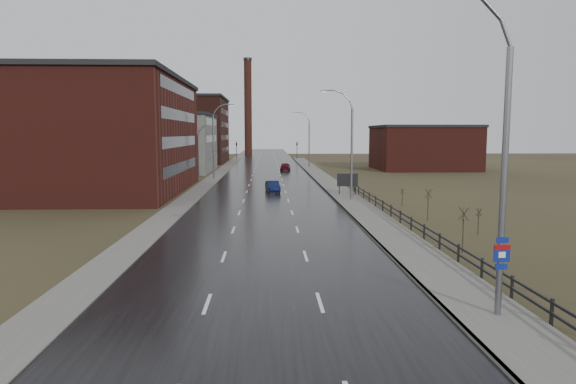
{
  "coord_description": "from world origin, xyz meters",
  "views": [
    {
      "loc": [
        0.18,
        -16.29,
        6.94
      ],
      "look_at": [
        1.55,
        18.13,
        3.0
      ],
      "focal_mm": 32.0,
      "sensor_mm": 36.0,
      "label": 1
    }
  ],
  "objects": [
    {
      "name": "car_far",
      "position": [
        3.49,
        78.83,
        0.76
      ],
      "size": [
        2.2,
        4.61,
        1.52
      ],
      "primitive_type": "imported",
      "rotation": [
        0.0,
        0.0,
        3.05
      ],
      "color": "#510D17",
      "rests_on": "ground"
    },
    {
      "name": "car_near",
      "position": [
        0.77,
        43.82,
        0.67
      ],
      "size": [
        1.86,
        4.17,
        1.33
      ],
      "primitive_type": "imported",
      "rotation": [
        0.0,
        0.0,
        0.11
      ],
      "color": "#0B1337",
      "rests_on": "ground"
    },
    {
      "name": "ground",
      "position": [
        0.0,
        0.0,
        0.0
      ],
      "size": [
        320.0,
        320.0,
        0.0
      ],
      "primitive_type": "plane",
      "color": "#2D2819",
      "rests_on": "ground"
    },
    {
      "name": "traffic_light_left",
      "position": [
        -8.0,
        120.0,
        4.6
      ],
      "size": [
        0.58,
        2.73,
        5.3
      ],
      "color": "black",
      "rests_on": "ground"
    },
    {
      "name": "traffic_light_right",
      "position": [
        8.0,
        120.0,
        4.6
      ],
      "size": [
        0.58,
        2.73,
        5.3
      ],
      "color": "black",
      "rests_on": "ground"
    },
    {
      "name": "streetlight_left",
      "position": [
        -7.7,
        62.0,
        5.84
      ],
      "size": [
        3.36,
        0.28,
        11.35
      ],
      "color": "slate",
      "rests_on": "ground"
    },
    {
      "name": "shrub_f",
      "position": [
        13.05,
        31.86,
        0.9
      ],
      "size": [
        0.41,
        0.43,
        1.69
      ],
      "color": "#382D23",
      "rests_on": "ground"
    },
    {
      "name": "streetlight_right_mid",
      "position": [
        8.5,
        36.0,
        5.84
      ],
      "size": [
        3.36,
        0.28,
        11.35
      ],
      "color": "slate",
      "rests_on": "ground"
    },
    {
      "name": "warehouse_near",
      "position": [
        -20.99,
        45.0,
        6.76
      ],
      "size": [
        22.44,
        28.56,
        13.5
      ],
      "color": "#471914",
      "rests_on": "ground"
    },
    {
      "name": "shrub_c",
      "position": [
        11.53,
        12.62,
        1.44
      ],
      "size": [
        0.64,
        0.67,
        2.71
      ],
      "color": "#382D23",
      "rests_on": "ground"
    },
    {
      "name": "guardrail",
      "position": [
        10.3,
        18.31,
        0.71
      ],
      "size": [
        0.1,
        53.05,
        1.1
      ],
      "color": "black",
      "rests_on": "ground"
    },
    {
      "name": "warehouse_far",
      "position": [
        -22.99,
        108.0,
        7.76
      ],
      "size": [
        26.52,
        24.48,
        15.5
      ],
      "color": "#331611",
      "rests_on": "ground"
    },
    {
      "name": "warehouse_mid",
      "position": [
        -17.99,
        78.0,
        5.26
      ],
      "size": [
        16.32,
        20.4,
        10.5
      ],
      "color": "slate",
      "rests_on": "ground"
    },
    {
      "name": "shrub_d",
      "position": [
        14.68,
        17.97,
        0.98
      ],
      "size": [
        0.44,
        0.47,
        1.84
      ],
      "color": "#382D23",
      "rests_on": "ground"
    },
    {
      "name": "sidewalk_right",
      "position": [
        8.6,
        35.0,
        0.09
      ],
      "size": [
        3.2,
        180.0,
        0.18
      ],
      "primitive_type": "cube",
      "color": "#595651",
      "rests_on": "ground"
    },
    {
      "name": "shrub_e",
      "position": [
        12.96,
        23.72,
        1.36
      ],
      "size": [
        0.61,
        0.64,
        2.57
      ],
      "color": "#382D23",
      "rests_on": "ground"
    },
    {
      "name": "sidewalk_left",
      "position": [
        -8.2,
        60.0,
        0.06
      ],
      "size": [
        2.4,
        260.0,
        0.12
      ],
      "primitive_type": "cube",
      "color": "#595651",
      "rests_on": "ground"
    },
    {
      "name": "road",
      "position": [
        0.0,
        60.0,
        0.03
      ],
      "size": [
        14.0,
        300.0,
        0.06
      ],
      "primitive_type": "cube",
      "color": "black",
      "rests_on": "ground"
    },
    {
      "name": "billboard",
      "position": [
        9.1,
        40.46,
        1.69
      ],
      "size": [
        2.33,
        0.17,
        2.49
      ],
      "color": "black",
      "rests_on": "ground"
    },
    {
      "name": "streetlight_right_far",
      "position": [
        8.5,
        90.0,
        5.84
      ],
      "size": [
        3.36,
        0.28,
        11.35
      ],
      "color": "slate",
      "rests_on": "ground"
    },
    {
      "name": "streetlight_main",
      "position": [
        8.47,
        2.0,
        6.06
      ],
      "size": [
        3.91,
        0.29,
        12.11
      ],
      "color": "slate",
      "rests_on": "ground"
    },
    {
      "name": "building_right",
      "position": [
        30.3,
        82.0,
        4.26
      ],
      "size": [
        18.36,
        16.32,
        8.5
      ],
      "color": "#471914",
      "rests_on": "ground"
    },
    {
      "name": "curb_right",
      "position": [
        7.08,
        35.0,
        0.09
      ],
      "size": [
        0.16,
        180.0,
        0.18
      ],
      "primitive_type": "cube",
      "color": "slate",
      "rests_on": "ground"
    },
    {
      "name": "smokestack",
      "position": [
        -6.0,
        150.0,
        15.5
      ],
      "size": [
        2.7,
        2.7,
        30.7
      ],
      "color": "#331611",
      "rests_on": "ground"
    }
  ]
}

